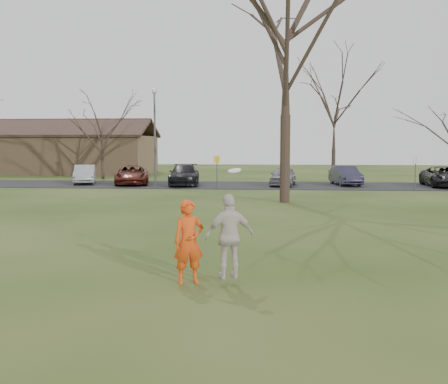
{
  "coord_description": "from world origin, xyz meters",
  "views": [
    {
      "loc": [
        1.29,
        -10.87,
        2.88
      ],
      "look_at": [
        0.0,
        4.0,
        1.5
      ],
      "focal_mm": 42.75,
      "sensor_mm": 36.0,
      "label": 1
    }
  ],
  "objects_px": {
    "car_2": "(132,175)",
    "car_4": "(283,176)",
    "player_defender": "(189,242)",
    "car_3": "(184,175)",
    "lamp_post": "(155,125)",
    "car_5": "(345,175)",
    "car_6": "(444,177)",
    "car_1": "(85,174)",
    "big_tree": "(286,55)",
    "catching_play": "(230,236)",
    "building": "(45,153)"
  },
  "relations": [
    {
      "from": "car_2",
      "to": "car_4",
      "type": "relative_size",
      "value": 1.25
    },
    {
      "from": "player_defender",
      "to": "car_3",
      "type": "relative_size",
      "value": 0.36
    },
    {
      "from": "car_3",
      "to": "lamp_post",
      "type": "relative_size",
      "value": 0.76
    },
    {
      "from": "car_5",
      "to": "car_3",
      "type": "bearing_deg",
      "value": 176.29
    },
    {
      "from": "car_6",
      "to": "car_1",
      "type": "bearing_deg",
      "value": -179.54
    },
    {
      "from": "player_defender",
      "to": "big_tree",
      "type": "bearing_deg",
      "value": 60.48
    },
    {
      "from": "car_1",
      "to": "car_4",
      "type": "relative_size",
      "value": 1.05
    },
    {
      "from": "car_5",
      "to": "catching_play",
      "type": "distance_m",
      "value": 26.51
    },
    {
      "from": "player_defender",
      "to": "building",
      "type": "height_order",
      "value": "building"
    },
    {
      "from": "car_2",
      "to": "big_tree",
      "type": "height_order",
      "value": "big_tree"
    },
    {
      "from": "big_tree",
      "to": "building",
      "type": "bearing_deg",
      "value": 133.73
    },
    {
      "from": "car_5",
      "to": "car_4",
      "type": "bearing_deg",
      "value": -177.19
    },
    {
      "from": "car_5",
      "to": "car_6",
      "type": "height_order",
      "value": "car_6"
    },
    {
      "from": "building",
      "to": "lamp_post",
      "type": "xyz_separation_m",
      "value": [
        14.0,
        -15.5,
        2.04
      ]
    },
    {
      "from": "car_2",
      "to": "car_1",
      "type": "bearing_deg",
      "value": 159.58
    },
    {
      "from": "car_1",
      "to": "car_6",
      "type": "bearing_deg",
      "value": -17.96
    },
    {
      "from": "player_defender",
      "to": "car_1",
      "type": "height_order",
      "value": "player_defender"
    },
    {
      "from": "car_3",
      "to": "car_4",
      "type": "distance_m",
      "value": 6.64
    },
    {
      "from": "car_2",
      "to": "building",
      "type": "relative_size",
      "value": 0.23
    },
    {
      "from": "player_defender",
      "to": "lamp_post",
      "type": "height_order",
      "value": "lamp_post"
    },
    {
      "from": "car_5",
      "to": "building",
      "type": "height_order",
      "value": "building"
    },
    {
      "from": "car_2",
      "to": "car_5",
      "type": "distance_m",
      "value": 14.48
    },
    {
      "from": "car_5",
      "to": "catching_play",
      "type": "xyz_separation_m",
      "value": [
        -5.86,
        -25.85,
        0.33
      ]
    },
    {
      "from": "car_2",
      "to": "building",
      "type": "height_order",
      "value": "building"
    },
    {
      "from": "car_3",
      "to": "big_tree",
      "type": "bearing_deg",
      "value": -62.39
    },
    {
      "from": "car_5",
      "to": "car_6",
      "type": "relative_size",
      "value": 0.84
    },
    {
      "from": "car_1",
      "to": "building",
      "type": "height_order",
      "value": "building"
    },
    {
      "from": "car_1",
      "to": "car_6",
      "type": "height_order",
      "value": "car_6"
    },
    {
      "from": "car_5",
      "to": "big_tree",
      "type": "relative_size",
      "value": 0.28
    },
    {
      "from": "player_defender",
      "to": "building",
      "type": "bearing_deg",
      "value": 96.49
    },
    {
      "from": "car_2",
      "to": "car_6",
      "type": "relative_size",
      "value": 0.99
    },
    {
      "from": "car_1",
      "to": "catching_play",
      "type": "distance_m",
      "value": 28.36
    },
    {
      "from": "car_2",
      "to": "car_4",
      "type": "xyz_separation_m",
      "value": [
        10.26,
        -0.1,
        -0.01
      ]
    },
    {
      "from": "car_2",
      "to": "catching_play",
      "type": "bearing_deg",
      "value": -82.86
    },
    {
      "from": "big_tree",
      "to": "player_defender",
      "type": "bearing_deg",
      "value": -98.81
    },
    {
      "from": "car_2",
      "to": "car_3",
      "type": "height_order",
      "value": "car_3"
    },
    {
      "from": "car_4",
      "to": "car_6",
      "type": "bearing_deg",
      "value": 8.56
    },
    {
      "from": "player_defender",
      "to": "car_4",
      "type": "height_order",
      "value": "player_defender"
    },
    {
      "from": "player_defender",
      "to": "car_2",
      "type": "distance_m",
      "value": 26.16
    },
    {
      "from": "lamp_post",
      "to": "big_tree",
      "type": "distance_m",
      "value": 11.38
    },
    {
      "from": "car_6",
      "to": "building",
      "type": "distance_m",
      "value": 35.15
    },
    {
      "from": "player_defender",
      "to": "car_5",
      "type": "height_order",
      "value": "player_defender"
    },
    {
      "from": "car_6",
      "to": "lamp_post",
      "type": "height_order",
      "value": "lamp_post"
    },
    {
      "from": "car_5",
      "to": "car_6",
      "type": "bearing_deg",
      "value": -15.61
    },
    {
      "from": "catching_play",
      "to": "car_5",
      "type": "bearing_deg",
      "value": 77.23
    },
    {
      "from": "player_defender",
      "to": "car_3",
      "type": "distance_m",
      "value": 25.15
    },
    {
      "from": "car_4",
      "to": "building",
      "type": "relative_size",
      "value": 0.18
    },
    {
      "from": "car_3",
      "to": "car_5",
      "type": "relative_size",
      "value": 1.22
    },
    {
      "from": "building",
      "to": "car_3",
      "type": "bearing_deg",
      "value": -40.82
    },
    {
      "from": "car_6",
      "to": "lamp_post",
      "type": "bearing_deg",
      "value": -171.31
    }
  ]
}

